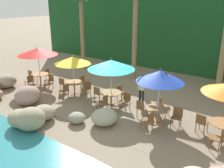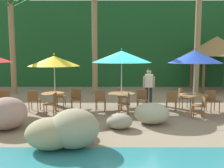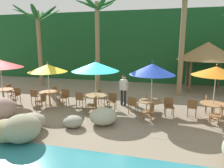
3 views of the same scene
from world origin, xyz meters
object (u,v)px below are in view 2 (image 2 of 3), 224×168
Objects in this scene: chair_teal_seaward at (142,98)px; umbrella_blue at (195,57)px; chair_yellow_left at (34,99)px; dining_table_blue at (193,98)px; umbrella_yellow at (54,61)px; chair_teal_inland at (121,95)px; chair_blue_left at (171,100)px; chair_yellow_seaward at (76,98)px; dining_table_teal at (121,96)px; chair_red_seaward at (3,99)px; chair_yellow_right at (52,103)px; dining_table_yellow at (55,96)px; palm_tree_third at (198,10)px; palapa_hut at (216,47)px; waiter_in_white at (149,84)px; chair_teal_right at (126,103)px; chair_blue_right at (200,105)px; chair_blue_inland at (183,97)px; umbrella_teal at (121,57)px; chair_yellow_inland at (58,95)px; palm_tree_nearest at (11,23)px; chair_teal_left at (100,99)px; palm_tree_second at (94,20)px; chair_blue_seaward at (212,99)px.

chair_teal_seaward is 2.66m from umbrella_blue.
dining_table_blue is (6.41, -0.28, 0.10)m from chair_yellow_left.
umbrella_yellow is at bearing 176.16° from umbrella_blue.
chair_teal_inland is 2.28m from chair_blue_left.
dining_table_teal is at bearing -6.68° from chair_yellow_seaward.
chair_red_seaward is 1.00× the size of chair_yellow_right.
chair_red_seaward is 0.79× the size of dining_table_yellow.
chair_yellow_left is 9.81m from palm_tree_third.
dining_table_yellow is 1.00× the size of dining_table_blue.
dining_table_teal is 0.26× the size of palapa_hut.
chair_yellow_left is 0.51× the size of waiter_in_white.
chair_teal_inland is at bearing 137.85° from chair_teal_seaward.
chair_yellow_seaward is at bearing 173.29° from umbrella_blue.
dining_table_blue is 2.09m from waiter_in_white.
palm_tree_third reaches higher than waiter_in_white.
chair_blue_left is (-0.85, 0.03, -1.72)m from umbrella_blue.
chair_yellow_left is at bearing 177.53° from dining_table_blue.
palapa_hut is at bearing 28.60° from chair_red_seaward.
chair_blue_right is at bearing -7.34° from chair_teal_right.
palapa_hut reaches higher than dining_table_yellow.
palm_tree_third is at bearing 29.14° from umbrella_yellow.
chair_teal_seaward reaches higher than dining_table_yellow.
palm_tree_third is at bearing 34.45° from chair_yellow_right.
dining_table_blue is at bearing -3.84° from dining_table_yellow.
waiter_in_white is (4.83, 1.04, 0.47)m from chair_yellow_left.
chair_blue_inland is at bearing -123.23° from palapa_hut.
chair_yellow_seaward and chair_blue_right have the same top height.
chair_red_seaward is at bearing -179.57° from chair_yellow_left.
chair_red_seaward is at bearing -179.19° from umbrella_teal.
chair_blue_left and chair_blue_right have the same top height.
chair_yellow_inland is 0.51× the size of waiter_in_white.
chair_teal_inland and chair_blue_right have the same top height.
chair_yellow_left is at bearing -179.07° from umbrella_teal.
palm_tree_third is at bearing 23.41° from chair_yellow_inland.
chair_teal_right is (2.78, -0.03, 0.00)m from chair_yellow_right.
umbrella_teal reaches higher than chair_blue_left.
umbrella_teal is 2.64m from chair_blue_left.
palapa_hut is (8.87, 6.75, 2.29)m from chair_yellow_right.
chair_blue_left is (1.84, 0.54, 0.00)m from chair_teal_right.
palm_tree_nearest reaches higher than umbrella_yellow.
chair_red_seaward is 6.16m from waiter_in_white.
chair_teal_left is at bearing -134.19° from chair_teal_inland.
chair_blue_inland reaches higher than dining_table_yellow.
palapa_hut is (4.24, 6.24, 2.29)m from chair_blue_left.
palm_tree_second is at bearing 106.88° from umbrella_teal.
umbrella_yellow reaches higher than chair_blue_inland.
chair_teal_left is at bearing -177.13° from dining_table_teal.
chair_blue_seaward is at bearing -1.85° from umbrella_teal.
dining_table_yellow is 5.40m from chair_blue_inland.
umbrella_teal is 3.52m from chair_blue_right.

